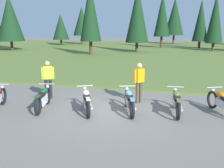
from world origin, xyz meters
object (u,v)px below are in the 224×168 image
motorcycle_cream (86,100)px  motorcycle_orange (223,102)px  motorcycle_british_green (43,98)px  motorcycle_sky_blue (129,101)px  rider_in_hivis_vest (139,80)px  motorcycle_olive (176,102)px  rider_with_back_turned (48,77)px

motorcycle_cream → motorcycle_orange: 4.95m
motorcycle_british_green → motorcycle_sky_blue: size_ratio=1.02×
rider_in_hivis_vest → motorcycle_cream: bearing=-135.5°
motorcycle_sky_blue → motorcycle_cream: bearing=-167.4°
motorcycle_british_green → rider_in_hivis_vest: rider_in_hivis_vest is taller
motorcycle_british_green → motorcycle_cream: (1.72, 0.09, 0.00)m
motorcycle_olive → motorcycle_cream: bearing=-168.5°
motorcycle_british_green → motorcycle_olive: same height
motorcycle_cream → motorcycle_british_green: bearing=-176.9°
motorcycle_british_green → motorcycle_sky_blue: 3.30m
motorcycle_sky_blue → motorcycle_orange: 3.36m
motorcycle_sky_blue → motorcycle_british_green: bearing=-172.4°
motorcycle_sky_blue → rider_in_hivis_vest: size_ratio=1.21×
motorcycle_cream → rider_with_back_turned: 2.70m
motorcycle_olive → motorcycle_orange: bearing=11.8°
motorcycle_sky_blue → motorcycle_orange: same height
motorcycle_british_green → motorcycle_sky_blue: (3.27, 0.44, 0.00)m
motorcycle_cream → motorcycle_olive: same height
motorcycle_olive → rider_with_back_turned: (-5.50, 0.71, 0.51)m
motorcycle_cream → rider_in_hivis_vest: (1.70, 1.68, 0.51)m
motorcycle_cream → motorcycle_sky_blue: (1.55, 0.34, 0.00)m
motorcycle_olive → motorcycle_orange: same height
rider_in_hivis_vest → rider_with_back_turned: 3.99m
motorcycle_cream → motorcycle_sky_blue: same height
motorcycle_olive → rider_with_back_turned: size_ratio=1.26×
rider_with_back_turned → motorcycle_orange: bearing=-3.0°
motorcycle_british_green → motorcycle_orange: same height
motorcycle_british_green → motorcycle_orange: 6.66m
motorcycle_orange → rider_with_back_turned: 7.15m
motorcycle_british_green → motorcycle_olive: (4.95, 0.75, 0.00)m
motorcycle_orange → rider_with_back_turned: bearing=177.0°
motorcycle_cream → rider_with_back_turned: rider_with_back_turned is taller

